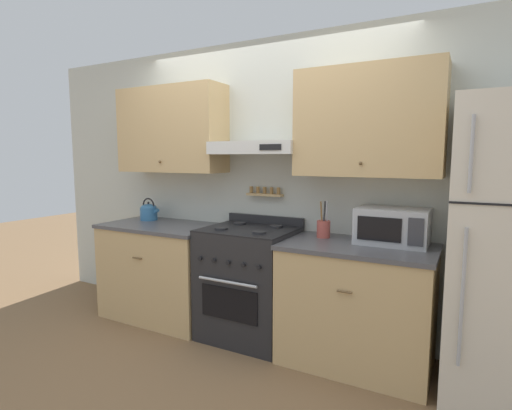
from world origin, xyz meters
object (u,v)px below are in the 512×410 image
stove_range (249,282)px  tea_kettle (149,211)px  microwave (392,226)px  utensil_crock (324,228)px

stove_range → tea_kettle: size_ratio=4.50×
stove_range → tea_kettle: (-1.23, 0.12, 0.51)m
stove_range → microwave: (1.12, 0.14, 0.56)m
microwave → utensil_crock: (-0.52, -0.02, -0.06)m
stove_range → microwave: size_ratio=2.02×
stove_range → utensil_crock: bearing=11.6°
stove_range → tea_kettle: tea_kettle is taller
tea_kettle → utensil_crock: bearing=0.0°
stove_range → utensil_crock: (0.61, 0.12, 0.50)m
stove_range → tea_kettle: bearing=174.2°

